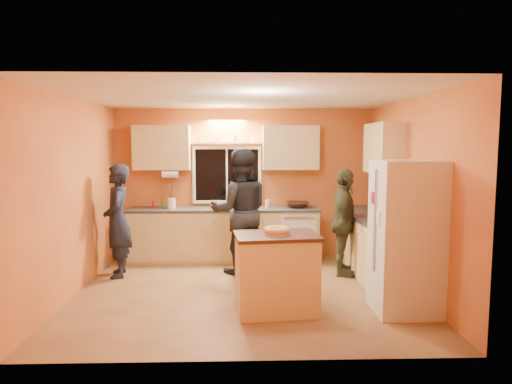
{
  "coord_description": "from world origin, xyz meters",
  "views": [
    {
      "loc": [
        -0.03,
        -6.01,
        1.99
      ],
      "look_at": [
        0.16,
        0.4,
        1.31
      ],
      "focal_mm": 32.0,
      "sensor_mm": 36.0,
      "label": 1
    }
  ],
  "objects_px": {
    "refrigerator": "(406,237)",
    "person_left": "(118,221)",
    "person_center": "(240,211)",
    "person_right": "(344,222)",
    "island": "(276,273)"
  },
  "relations": [
    {
      "from": "refrigerator",
      "to": "island",
      "type": "distance_m",
      "value": 1.58
    },
    {
      "from": "refrigerator",
      "to": "person_right",
      "type": "height_order",
      "value": "refrigerator"
    },
    {
      "from": "refrigerator",
      "to": "person_right",
      "type": "distance_m",
      "value": 1.6
    },
    {
      "from": "person_left",
      "to": "person_right",
      "type": "distance_m",
      "value": 3.4
    },
    {
      "from": "person_left",
      "to": "person_right",
      "type": "height_order",
      "value": "person_left"
    },
    {
      "from": "person_center",
      "to": "person_right",
      "type": "height_order",
      "value": "person_center"
    },
    {
      "from": "person_right",
      "to": "person_center",
      "type": "bearing_deg",
      "value": 98.43
    },
    {
      "from": "person_center",
      "to": "refrigerator",
      "type": "bearing_deg",
      "value": 133.05
    },
    {
      "from": "person_left",
      "to": "person_center",
      "type": "relative_size",
      "value": 0.88
    },
    {
      "from": "person_center",
      "to": "person_right",
      "type": "bearing_deg",
      "value": 167.82
    },
    {
      "from": "person_center",
      "to": "person_left",
      "type": "bearing_deg",
      "value": -0.9
    },
    {
      "from": "person_left",
      "to": "person_center",
      "type": "height_order",
      "value": "person_center"
    },
    {
      "from": "refrigerator",
      "to": "person_left",
      "type": "xyz_separation_m",
      "value": [
        -3.79,
        1.58,
        -0.05
      ]
    },
    {
      "from": "island",
      "to": "person_right",
      "type": "xyz_separation_m",
      "value": [
        1.13,
        1.51,
        0.34
      ]
    },
    {
      "from": "refrigerator",
      "to": "person_center",
      "type": "distance_m",
      "value": 2.61
    }
  ]
}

